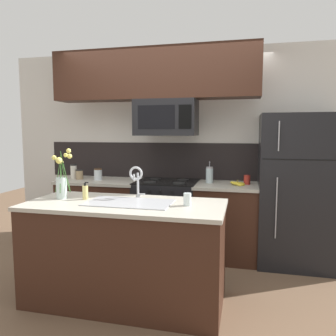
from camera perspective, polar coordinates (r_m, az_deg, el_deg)
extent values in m
plane|color=brown|center=(3.54, -3.82, -19.45)|extent=(10.00, 10.00, 0.00)
cube|color=silver|center=(4.38, 4.78, 3.20)|extent=(5.20, 0.10, 2.60)
cube|color=black|center=(4.39, 0.77, 1.26)|extent=(3.53, 0.01, 0.48)
cube|color=#381E14|center=(4.49, -11.47, -7.99)|extent=(1.02, 0.62, 0.88)
cube|color=#B2AD9E|center=(4.40, -11.60, -2.23)|extent=(1.05, 0.65, 0.03)
cube|color=#381E14|center=(4.10, 10.10, -9.34)|extent=(0.73, 0.62, 0.88)
cube|color=#B2AD9E|center=(4.00, 10.23, -3.05)|extent=(0.76, 0.65, 0.03)
cube|color=black|center=(4.20, -0.21, -8.62)|extent=(0.76, 0.62, 0.91)
cube|color=black|center=(4.10, -0.22, -2.38)|extent=(0.76, 0.62, 0.01)
cylinder|color=black|center=(4.02, -3.21, -2.44)|extent=(0.15, 0.15, 0.01)
cylinder|color=black|center=(3.93, 1.91, -2.63)|extent=(0.15, 0.15, 0.01)
cylinder|color=black|center=(4.27, -2.17, -1.90)|extent=(0.15, 0.15, 0.01)
cylinder|color=black|center=(4.19, 2.64, -2.06)|extent=(0.15, 0.15, 0.01)
cylinder|color=black|center=(3.88, -5.28, -3.90)|extent=(0.03, 0.02, 0.03)
cylinder|color=black|center=(3.84, -3.34, -4.00)|extent=(0.03, 0.02, 0.03)
cylinder|color=black|center=(3.80, -1.36, -4.09)|extent=(0.03, 0.02, 0.03)
cylinder|color=black|center=(3.77, 0.66, -4.18)|extent=(0.03, 0.02, 0.03)
cylinder|color=black|center=(3.74, 2.71, -4.26)|extent=(0.03, 0.02, 0.03)
cube|color=black|center=(4.04, -0.29, 8.74)|extent=(0.74, 0.40, 0.43)
cube|color=black|center=(3.86, -2.09, 8.85)|extent=(0.45, 0.00, 0.28)
cube|color=black|center=(3.78, 2.98, 8.90)|extent=(0.15, 0.00, 0.28)
cube|color=#381E14|center=(4.10, -2.47, 15.95)|extent=(2.51, 0.34, 0.60)
cube|color=black|center=(4.06, 21.66, -3.60)|extent=(0.88, 0.72, 1.74)
cube|color=black|center=(3.66, 22.72, 1.34)|extent=(0.85, 0.00, 0.01)
cylinder|color=#99999E|center=(3.60, 18.76, 5.29)|extent=(0.01, 0.01, 0.31)
cylinder|color=#99999E|center=(3.69, 18.34, -6.65)|extent=(0.01, 0.01, 0.66)
cylinder|color=silver|center=(4.60, -16.10, -0.67)|extent=(0.08, 0.08, 0.17)
cylinder|color=black|center=(4.59, -16.14, 0.53)|extent=(0.08, 0.08, 0.02)
cylinder|color=#997F5B|center=(4.50, -15.17, -1.17)|extent=(0.10, 0.10, 0.11)
cylinder|color=black|center=(4.49, -15.19, -0.36)|extent=(0.09, 0.09, 0.01)
cylinder|color=silver|center=(4.37, -12.09, -1.17)|extent=(0.10, 0.10, 0.14)
cylinder|color=#4C331E|center=(4.36, -12.11, -0.19)|extent=(0.10, 0.10, 0.02)
ellipsoid|color=yellow|center=(3.92, 11.79, -2.68)|extent=(0.15, 0.14, 0.06)
ellipsoid|color=yellow|center=(3.94, 11.89, -2.65)|extent=(0.17, 0.10, 0.05)
ellipsoid|color=yellow|center=(3.92, 11.95, -2.69)|extent=(0.18, 0.07, 0.06)
ellipsoid|color=yellow|center=(3.94, 12.06, -2.66)|extent=(0.18, 0.06, 0.07)
ellipsoid|color=yellow|center=(3.92, 12.15, -2.69)|extent=(0.17, 0.11, 0.06)
ellipsoid|color=yellow|center=(3.94, 12.21, -2.66)|extent=(0.16, 0.13, 0.05)
cylinder|color=brown|center=(3.92, 12.02, -2.25)|extent=(0.02, 0.02, 0.03)
cylinder|color=silver|center=(4.06, 7.22, -1.33)|extent=(0.09, 0.09, 0.18)
cylinder|color=#A3A3AA|center=(4.05, 7.24, 0.08)|extent=(0.08, 0.08, 0.02)
cylinder|color=#A3A3AA|center=(4.04, 7.25, 0.57)|extent=(0.01, 0.01, 0.05)
sphere|color=#A3A3AA|center=(4.04, 7.25, 1.03)|extent=(0.02, 0.02, 0.02)
cylinder|color=#B22D23|center=(4.03, 13.60, -2.01)|extent=(0.08, 0.08, 0.11)
cube|color=#381E14|center=(3.08, -7.40, -14.62)|extent=(1.74, 0.76, 0.88)
cube|color=#B2AD9E|center=(2.95, -7.53, -6.34)|extent=(1.77, 0.79, 0.03)
cube|color=#ADAFB5|center=(2.93, -6.80, -5.98)|extent=(0.76, 0.42, 0.01)
cube|color=#ADAFB5|center=(3.02, -9.92, -7.24)|extent=(0.30, 0.32, 0.15)
cube|color=#ADAFB5|center=(2.90, -3.50, -7.71)|extent=(0.30, 0.32, 0.15)
cylinder|color=#B7BABF|center=(3.16, -5.24, -4.95)|extent=(0.04, 0.04, 0.02)
cylinder|color=#B7BABF|center=(3.14, -5.27, -2.80)|extent=(0.02, 0.02, 0.22)
torus|color=#B7BABF|center=(3.08, -5.61, -0.94)|extent=(0.13, 0.02, 0.13)
cylinder|color=#B7BABF|center=(3.03, -5.94, -1.63)|extent=(0.02, 0.02, 0.06)
cube|color=#B7BABF|center=(3.15, -4.64, -4.54)|extent=(0.07, 0.01, 0.01)
cylinder|color=#DBCC75|center=(3.15, -14.21, -4.16)|extent=(0.05, 0.05, 0.13)
cylinder|color=black|center=(3.14, -14.25, -2.77)|extent=(0.02, 0.02, 0.02)
cube|color=black|center=(3.13, -14.00, -2.46)|extent=(0.03, 0.01, 0.01)
cylinder|color=silver|center=(2.81, 3.39, -5.47)|extent=(0.07, 0.07, 0.11)
cylinder|color=silver|center=(3.24, -18.04, -3.35)|extent=(0.10, 0.10, 0.20)
cylinder|color=silver|center=(3.25, -18.00, -4.46)|extent=(0.09, 0.09, 0.06)
cylinder|color=#386B2D|center=(3.23, -18.62, -1.18)|extent=(0.07, 0.02, 0.32)
sphere|color=#EFE066|center=(3.23, -19.23, 1.70)|extent=(0.04, 0.04, 0.04)
cylinder|color=#386B2D|center=(3.19, -17.47, -0.63)|extent=(0.09, 0.01, 0.38)
sphere|color=#EFE066|center=(3.15, -16.92, 2.89)|extent=(0.04, 0.04, 0.04)
cylinder|color=#386B2D|center=(3.26, -18.06, -1.53)|extent=(0.03, 0.06, 0.28)
sphere|color=#EFE066|center=(3.27, -18.11, 0.98)|extent=(0.04, 0.04, 0.04)
cylinder|color=#386B2D|center=(3.19, -18.24, -1.44)|extent=(0.03, 0.07, 0.30)
sphere|color=#EFE066|center=(3.14, -18.47, 1.25)|extent=(0.06, 0.06, 0.06)
cylinder|color=#386B2D|center=(3.21, -17.39, -1.06)|extent=(0.08, 0.03, 0.33)
sphere|color=#EFE066|center=(3.19, -16.77, 1.98)|extent=(0.05, 0.05, 0.05)
cylinder|color=#386B2D|center=(3.21, -17.71, -0.98)|extent=(0.05, 0.02, 0.35)
sphere|color=#EFE066|center=(3.19, -17.39, 2.15)|extent=(0.04, 0.04, 0.04)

